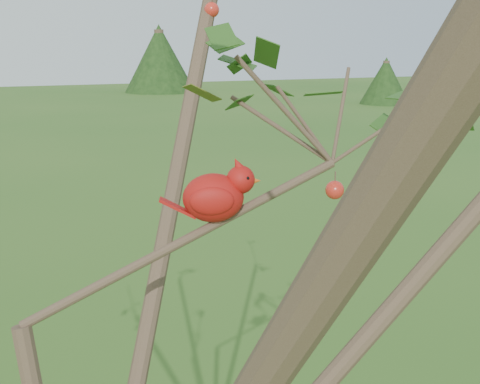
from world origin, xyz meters
The scene contains 2 objects.
crabapple_tree centered at (0.03, -0.02, 2.12)m, with size 2.35×2.05×2.95m.
cardinal centered at (0.31, 0.07, 2.16)m, with size 0.19×0.12×0.13m.
Camera 1 is at (-0.11, -0.93, 2.42)m, focal length 45.00 mm.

